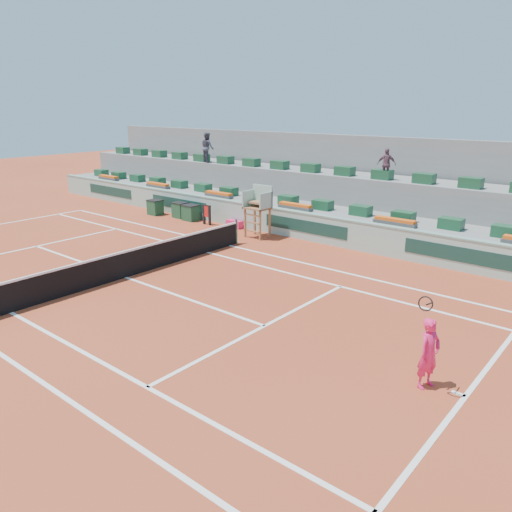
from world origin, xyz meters
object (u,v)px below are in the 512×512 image
object	(u,v)px
drink_cooler_a	(191,213)
tennis_player	(429,353)
player_bag	(235,224)
umpire_chair	(259,204)

from	to	relation	value
drink_cooler_a	tennis_player	size ratio (longest dim) A/B	0.37
tennis_player	drink_cooler_a	bearing A→B (deg)	153.51
drink_cooler_a	tennis_player	bearing A→B (deg)	-26.49
player_bag	tennis_player	world-z (taller)	tennis_player
umpire_chair	tennis_player	xyz separation A→B (m)	(11.07, -7.65, -0.73)
player_bag	tennis_player	xyz separation A→B (m)	(13.13, -8.25, 0.62)
drink_cooler_a	tennis_player	distance (m)	17.94
drink_cooler_a	tennis_player	xyz separation A→B (m)	(16.05, -8.00, 0.39)
umpire_chair	drink_cooler_a	size ratio (longest dim) A/B	2.86
umpire_chair	drink_cooler_a	world-z (taller)	umpire_chair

